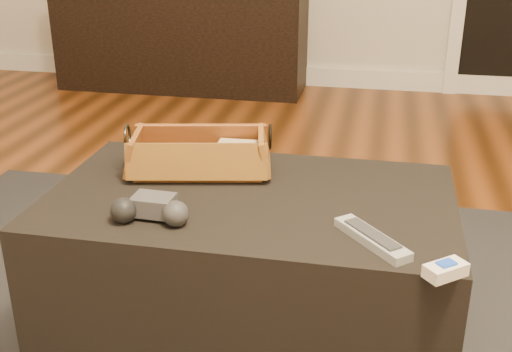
% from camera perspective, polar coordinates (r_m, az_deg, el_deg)
% --- Properties ---
extents(floor, '(5.00, 5.50, 0.01)m').
position_cam_1_polar(floor, '(1.83, -4.98, -13.92)').
color(floor, brown).
rests_on(floor, ground).
extents(baseboard, '(5.00, 0.04, 0.12)m').
position_cam_1_polar(baseboard, '(4.28, 5.33, 8.80)').
color(baseboard, white).
rests_on(baseboard, floor).
extents(media_cabinet, '(1.56, 0.45, 0.61)m').
position_cam_1_polar(media_cabinet, '(4.19, -6.61, 11.87)').
color(media_cabinet, black).
rests_on(media_cabinet, floor).
extents(area_rug, '(2.60, 2.00, 0.01)m').
position_cam_1_polar(area_rug, '(1.76, -0.86, -15.04)').
color(area_rug, black).
rests_on(area_rug, floor).
extents(ottoman, '(1.00, 0.60, 0.42)m').
position_cam_1_polar(ottoman, '(1.68, -0.54, -8.19)').
color(ottoman, black).
rests_on(ottoman, area_rug).
extents(tv_remote, '(0.20, 0.10, 0.02)m').
position_cam_1_polar(tv_remote, '(1.71, -5.71, 0.97)').
color(tv_remote, black).
rests_on(tv_remote, wicker_basket).
extents(cloth_bundle, '(0.11, 0.07, 0.06)m').
position_cam_1_polar(cloth_bundle, '(1.74, -1.70, 2.05)').
color(cloth_bundle, tan).
rests_on(cloth_bundle, wicker_basket).
extents(wicker_basket, '(0.41, 0.27, 0.13)m').
position_cam_1_polar(wicker_basket, '(1.71, -5.06, 1.79)').
color(wicker_basket, brown).
rests_on(wicker_basket, ottoman).
extents(game_controller, '(0.18, 0.10, 0.06)m').
position_cam_1_polar(game_controller, '(1.46, -9.31, -2.93)').
color(game_controller, '#3A3A3D').
rests_on(game_controller, ottoman).
extents(silver_remote, '(0.17, 0.19, 0.02)m').
position_cam_1_polar(silver_remote, '(1.38, 10.27, -5.47)').
color(silver_remote, '#ACAFB3').
rests_on(silver_remote, ottoman).
extents(cream_gadget, '(0.09, 0.09, 0.03)m').
position_cam_1_polar(cream_gadget, '(1.29, 16.50, -8.01)').
color(cream_gadget, white).
rests_on(cream_gadget, ottoman).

